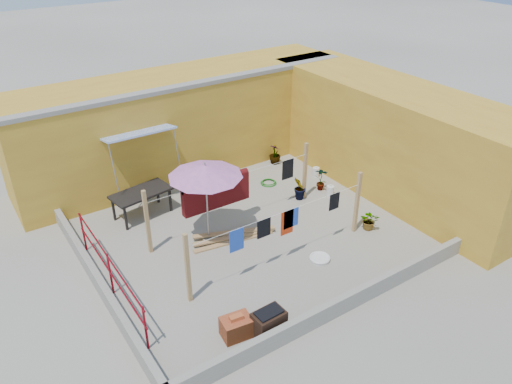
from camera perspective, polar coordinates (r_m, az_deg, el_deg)
ground at (r=13.50m, az=-0.76°, el=-4.99°), size 80.00×80.00×0.00m
wall_back at (r=16.62m, az=-8.29°, el=7.93°), size 11.00×3.27×3.21m
wall_right at (r=15.81m, az=15.28°, el=5.97°), size 2.40×9.00×3.20m
parapet_front at (r=11.18m, az=9.55°, el=-12.69°), size 8.30×0.16×0.44m
parapet_left at (r=12.10m, az=-17.43°, el=-10.02°), size 0.16×7.30×0.44m
red_railing at (r=11.69m, az=-16.42°, el=-8.31°), size 0.05×4.20×1.10m
clothesline_rig at (r=13.14m, az=-3.59°, el=-0.55°), size 5.09×2.35×1.80m
patio_umbrella at (r=12.36m, az=-5.83°, el=2.36°), size 2.42×2.42×2.27m
outdoor_table at (r=14.36m, az=-13.01°, el=-0.23°), size 1.77×1.08×0.78m
brick_stack at (r=10.57m, az=-2.25°, el=-15.16°), size 0.67×0.52×0.54m
lumber_pile at (r=13.34m, az=-2.53°, el=-5.12°), size 2.34×0.97×0.14m
brazier at (r=10.57m, az=1.47°, el=-14.70°), size 0.68×0.47×0.60m
white_basin at (r=12.71m, az=7.30°, el=-7.52°), size 0.53×0.53×0.09m
water_jug_a at (r=15.43m, az=8.47°, el=0.15°), size 0.23×0.23×0.36m
water_jug_b at (r=16.49m, az=6.86°, el=2.30°), size 0.23×0.23×0.35m
green_hose at (r=15.98m, az=1.44°, el=1.09°), size 0.52×0.52×0.08m
plant_back_a at (r=15.98m, az=-4.91°, el=2.45°), size 0.74×0.65×0.80m
plant_back_b at (r=17.17m, az=2.18°, el=4.38°), size 0.49×0.49×0.70m
plant_right_a at (r=15.59m, az=7.46°, el=1.52°), size 0.47×0.49×0.78m
plant_right_b at (r=14.98m, az=5.03°, el=0.44°), size 0.54×0.55×0.78m
plant_right_c at (r=13.96m, az=12.86°, el=-3.16°), size 0.67×0.67×0.57m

